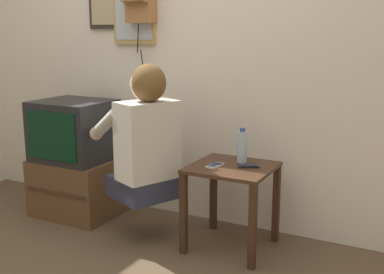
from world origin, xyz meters
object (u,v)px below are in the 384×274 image
Objects in this scene: cell_phone_spare at (249,166)px; television at (74,130)px; person at (145,137)px; water_bottle at (242,146)px; cell_phone_held at (215,165)px.

television is at bearing -118.90° from cell_phone_spare.
water_bottle is at bearing -40.69° from person.
water_bottle is (0.11, 0.17, 0.10)m from cell_phone_held.
water_bottle is at bearing -167.49° from cell_phone_spare.
cell_phone_spare is (0.18, 0.08, 0.00)m from cell_phone_held.
cell_phone_spare is at bearing -47.52° from water_bottle.
cell_phone_spare is at bearing 1.07° from television.
television reaches higher than water_bottle.
cell_phone_held is 0.20m from cell_phone_spare.
water_bottle is (1.26, 0.11, -0.00)m from television.
cell_phone_spare is 0.63× the size of water_bottle.
television is 3.98× the size of cell_phone_held.
water_bottle is at bearing 63.88° from cell_phone_held.
television reaches higher than cell_phone_held.
cell_phone_held is 0.22m from water_bottle.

